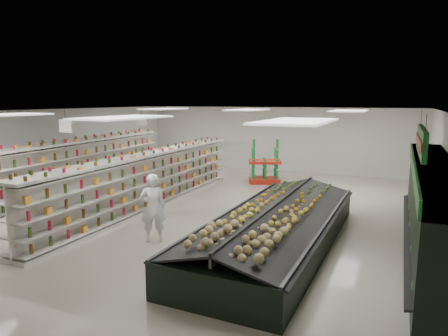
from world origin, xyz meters
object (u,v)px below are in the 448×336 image
at_px(gondola_left, 62,173).
at_px(shopper_background, 186,161).
at_px(produce_island, 277,226).
at_px(shopper_main, 153,208).
at_px(soda_endcap, 265,163).
at_px(gondola_center, 149,182).

xyz_separation_m(gondola_left, shopper_background, (2.51, 4.75, -0.07)).
height_order(produce_island, shopper_main, shopper_main).
bearing_deg(gondola_left, soda_endcap, 40.47).
distance_m(gondola_left, shopper_background, 5.38).
relative_size(produce_island, shopper_background, 4.25).
height_order(soda_endcap, shopper_background, soda_endcap).
bearing_deg(gondola_left, shopper_main, -26.81).
xyz_separation_m(gondola_left, produce_island, (8.58, -1.55, -0.44)).
xyz_separation_m(produce_island, shopper_main, (-2.94, -0.98, 0.38)).
height_order(gondola_center, soda_endcap, gondola_center).
distance_m(gondola_left, produce_island, 8.73).
distance_m(soda_endcap, shopper_background, 3.51).
bearing_deg(soda_endcap, shopper_background, -166.65).
height_order(produce_island, soda_endcap, soda_endcap).
distance_m(gondola_left, shopper_main, 6.18).
bearing_deg(gondola_center, shopper_main, -53.92).
bearing_deg(shopper_background, gondola_center, -169.80).
bearing_deg(gondola_left, gondola_center, 0.54).
bearing_deg(shopper_background, shopper_main, -160.42).
bearing_deg(gondola_center, produce_island, -19.70).
bearing_deg(shopper_main, soda_endcap, -125.55).
relative_size(shopper_main, shopper_background, 1.01).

